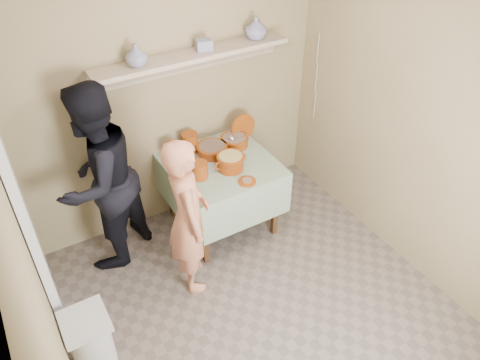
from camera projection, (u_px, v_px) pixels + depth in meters
ground at (271, 325)px, 3.85m from camera, size 3.50×3.50×0.00m
tile_panel at (29, 230)px, 3.30m from camera, size 0.06×0.70×2.00m
plate_stack_a at (174, 151)px, 4.35m from camera, size 0.14×0.14×0.18m
plate_stack_b at (190, 142)px, 4.47m from camera, size 0.16×0.16×0.19m
bowl_stack at (199, 170)px, 4.14m from camera, size 0.16×0.16×0.16m
empty_bowl at (190, 163)px, 4.32m from camera, size 0.16×0.16×0.05m
propped_lid at (243, 127)px, 4.64m from camera, size 0.28×0.07×0.28m
vase_right at (256, 28)px, 4.18m from camera, size 0.24×0.24×0.20m
vase_left at (136, 55)px, 3.72m from camera, size 0.25×0.25×0.18m
ceramic_box at (204, 45)px, 4.00m from camera, size 0.15×0.13×0.10m
person_cook at (188, 217)px, 3.80m from camera, size 0.47×0.61×1.47m
person_helper at (99, 180)px, 3.95m from camera, size 1.08×1.03×1.76m
room_shell at (281, 166)px, 2.86m from camera, size 3.04×3.54×2.62m
serving_table at (221, 173)px, 4.43m from camera, size 0.97×0.97×0.76m
cazuela_meat_a at (212, 149)px, 4.44m from camera, size 0.30×0.30×0.10m
cazuela_meat_b at (235, 141)px, 4.55m from camera, size 0.28×0.28×0.10m
ladle at (232, 138)px, 4.49m from camera, size 0.08×0.26×0.19m
cazuela_rice at (231, 161)px, 4.23m from camera, size 0.33×0.25×0.14m
front_plate at (247, 181)px, 4.12m from camera, size 0.16×0.16×0.03m
wall_shelf at (192, 57)px, 4.03m from camera, size 1.80×0.25×0.21m
trash_bin at (91, 342)px, 3.40m from camera, size 0.32×0.32×0.56m
electrical_cord at (316, 77)px, 4.69m from camera, size 0.01×0.05×0.90m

